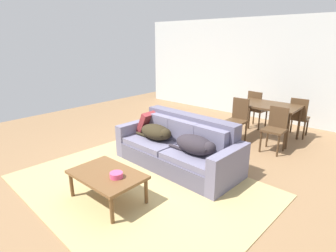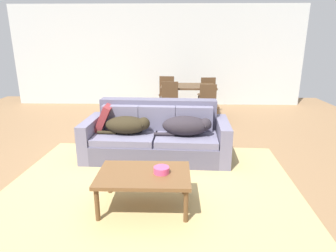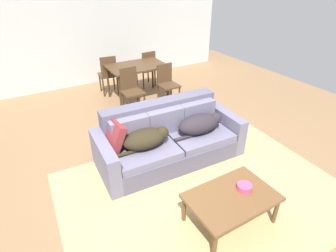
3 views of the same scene
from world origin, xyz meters
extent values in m
plane|color=olive|center=(0.00, 0.00, 0.00)|extent=(10.00, 10.00, 0.00)
cube|color=silver|center=(0.00, 4.00, 1.35)|extent=(8.00, 0.12, 2.70)
cube|color=tan|center=(0.22, -0.86, 0.01)|extent=(3.79, 2.91, 0.01)
cube|color=#585569|center=(0.22, 0.03, 0.15)|extent=(1.93, 1.03, 0.31)
cube|color=slate|center=(-0.25, 0.05, 0.36)|extent=(0.96, 0.95, 0.10)
cube|color=slate|center=(0.69, 0.01, 0.36)|extent=(0.96, 0.95, 0.10)
cube|color=#585569|center=(0.24, 0.38, 0.64)|extent=(1.90, 0.33, 0.46)
cube|color=slate|center=(-0.36, 0.22, 0.60)|extent=(0.59, 0.19, 0.38)
cube|color=slate|center=(0.23, 0.19, 0.60)|extent=(0.59, 0.19, 0.38)
cube|color=slate|center=(0.81, 0.17, 0.60)|extent=(0.59, 0.19, 0.38)
cube|color=slate|center=(-0.81, 0.08, 0.30)|extent=(0.21, 0.95, 0.61)
cube|color=slate|center=(1.25, -0.02, 0.30)|extent=(0.21, 0.95, 0.61)
ellipsoid|color=#2E2617|center=(-0.24, -0.01, 0.54)|extent=(0.66, 0.41, 0.27)
sphere|color=#2E2617|center=(0.04, -0.04, 0.58)|extent=(0.19, 0.19, 0.19)
cone|color=black|center=(0.03, -0.13, 0.57)|extent=(0.09, 0.11, 0.09)
cylinder|color=#2E2617|center=(-0.53, -0.07, 0.44)|extent=(0.29, 0.06, 0.05)
ellipsoid|color=#2C262C|center=(0.67, -0.07, 0.56)|extent=(0.71, 0.41, 0.29)
sphere|color=#2C262C|center=(0.96, -0.11, 0.59)|extent=(0.19, 0.19, 0.19)
cone|color=black|center=(0.96, -0.19, 0.58)|extent=(0.09, 0.11, 0.09)
cylinder|color=#2C262C|center=(0.35, -0.13, 0.44)|extent=(0.31, 0.06, 0.05)
cube|color=maroon|center=(-0.62, 0.19, 0.60)|extent=(0.29, 0.44, 0.44)
cube|color=brown|center=(0.18, -1.39, 0.39)|extent=(1.00, 0.67, 0.04)
cylinder|color=brown|center=(-0.27, -1.68, 0.19)|extent=(0.05, 0.05, 0.37)
cylinder|color=brown|center=(0.63, -1.68, 0.19)|extent=(0.05, 0.05, 0.37)
cylinder|color=brown|center=(-0.27, -1.11, 0.19)|extent=(0.05, 0.05, 0.37)
cylinder|color=brown|center=(0.63, -1.11, 0.19)|extent=(0.05, 0.05, 0.37)
cylinder|color=#EA4C7F|center=(0.37, -1.38, 0.45)|extent=(0.17, 0.17, 0.07)
cube|color=#4D3520|center=(0.81, 2.46, 0.75)|extent=(1.26, 0.85, 0.04)
cylinder|color=#422D1B|center=(0.23, 2.09, 0.37)|extent=(0.05, 0.05, 0.73)
cylinder|color=#422D1B|center=(1.38, 2.09, 0.37)|extent=(0.05, 0.05, 0.73)
cylinder|color=#422D1B|center=(0.23, 2.84, 0.37)|extent=(0.05, 0.05, 0.73)
cylinder|color=#422D1B|center=(1.38, 2.84, 0.37)|extent=(0.05, 0.05, 0.73)
cube|color=#4D3520|center=(0.39, 1.81, 0.45)|extent=(0.40, 0.40, 0.04)
cube|color=#4D3520|center=(0.39, 1.99, 0.70)|extent=(0.36, 0.04, 0.46)
cylinder|color=#45301D|center=(0.22, 1.63, 0.22)|extent=(0.04, 0.04, 0.43)
cylinder|color=#45301D|center=(0.56, 1.64, 0.22)|extent=(0.04, 0.04, 0.43)
cylinder|color=#45301D|center=(0.22, 1.97, 0.22)|extent=(0.04, 0.04, 0.43)
cylinder|color=#45301D|center=(0.56, 1.98, 0.22)|extent=(0.04, 0.04, 0.43)
cube|color=#4D3520|center=(1.22, 1.78, 0.45)|extent=(0.40, 0.40, 0.04)
cube|color=#4D3520|center=(1.22, 1.96, 0.67)|extent=(0.36, 0.04, 0.41)
cylinder|color=#45301D|center=(1.05, 1.60, 0.21)|extent=(0.04, 0.04, 0.43)
cylinder|color=#45301D|center=(1.39, 1.61, 0.21)|extent=(0.04, 0.04, 0.43)
cylinder|color=#45301D|center=(1.05, 1.94, 0.21)|extent=(0.04, 0.04, 0.43)
cylinder|color=#45301D|center=(1.39, 1.95, 0.21)|extent=(0.04, 0.04, 0.43)
cube|color=#4D3520|center=(0.31, 3.08, 0.46)|extent=(0.44, 0.44, 0.04)
cube|color=#4D3520|center=(0.30, 2.90, 0.70)|extent=(0.36, 0.07, 0.45)
cylinder|color=#45301D|center=(0.50, 3.23, 0.22)|extent=(0.04, 0.04, 0.44)
cylinder|color=#45301D|center=(0.16, 3.26, 0.22)|extent=(0.04, 0.04, 0.44)
cylinder|color=#45301D|center=(0.47, 2.89, 0.22)|extent=(0.04, 0.04, 0.44)
cylinder|color=#45301D|center=(0.13, 2.93, 0.22)|extent=(0.04, 0.04, 0.44)
cube|color=#4D3520|center=(1.30, 3.07, 0.43)|extent=(0.43, 0.43, 0.04)
cube|color=#4D3520|center=(1.32, 2.89, 0.68)|extent=(0.36, 0.06, 0.46)
cylinder|color=#45301D|center=(1.46, 3.25, 0.20)|extent=(0.04, 0.04, 0.41)
cylinder|color=#45301D|center=(1.12, 3.22, 0.20)|extent=(0.04, 0.04, 0.41)
cylinder|color=#45301D|center=(1.49, 2.91, 0.20)|extent=(0.04, 0.04, 0.41)
cylinder|color=#45301D|center=(1.15, 2.88, 0.20)|extent=(0.04, 0.04, 0.41)
camera|label=1|loc=(2.94, -3.31, 2.12)|focal=28.90mm
camera|label=2|loc=(0.52, -4.25, 1.81)|focal=31.03mm
camera|label=3|loc=(-1.59, -2.98, 2.64)|focal=29.18mm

